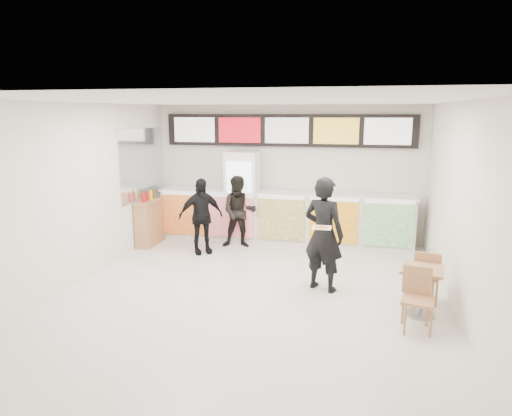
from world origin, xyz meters
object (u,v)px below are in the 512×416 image
(drinks_fridge, at_px, (243,196))
(customer_main, at_px, (324,234))
(cafe_table, at_px, (422,283))
(customer_mid, at_px, (201,216))
(service_counter, at_px, (284,217))
(condiment_ledge, at_px, (150,222))
(customer_left, at_px, (239,212))

(drinks_fridge, xyz_separation_m, customer_main, (2.00, -2.59, -0.07))
(drinks_fridge, bearing_deg, cafe_table, -43.66)
(drinks_fridge, xyz_separation_m, customer_mid, (-0.58, -1.15, -0.23))
(customer_main, distance_m, cafe_table, 1.65)
(service_counter, distance_m, condiment_ledge, 2.93)
(customer_mid, relative_size, cafe_table, 1.05)
(customer_main, height_order, condiment_ledge, customer_main)
(service_counter, height_order, customer_left, customer_left)
(service_counter, height_order, cafe_table, service_counter)
(customer_mid, relative_size, condiment_ledge, 1.33)
(customer_left, distance_m, customer_mid, 0.88)
(service_counter, bearing_deg, customer_left, -148.01)
(service_counter, height_order, drinks_fridge, drinks_fridge)
(drinks_fridge, distance_m, customer_main, 3.27)
(service_counter, bearing_deg, customer_mid, -143.12)
(drinks_fridge, relative_size, customer_main, 1.08)
(cafe_table, relative_size, condiment_ledge, 1.27)
(condiment_ledge, bearing_deg, customer_main, -24.63)
(drinks_fridge, bearing_deg, customer_main, -52.39)
(drinks_fridge, bearing_deg, service_counter, -0.99)
(service_counter, height_order, customer_mid, customer_mid)
(condiment_ledge, bearing_deg, service_counter, 15.77)
(drinks_fridge, bearing_deg, customer_mid, -116.76)
(customer_left, xyz_separation_m, customer_mid, (-0.65, -0.60, 0.01))
(service_counter, xyz_separation_m, drinks_fridge, (-0.93, 0.02, 0.43))
(cafe_table, bearing_deg, customer_main, 166.67)
(customer_mid, xyz_separation_m, cafe_table, (4.02, -2.12, -0.29))
(drinks_fridge, xyz_separation_m, cafe_table, (3.43, -3.28, -0.51))
(customer_main, height_order, cafe_table, customer_main)
(drinks_fridge, height_order, customer_left, drinks_fridge)
(drinks_fridge, relative_size, customer_left, 1.30)
(customer_main, relative_size, customer_mid, 1.20)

